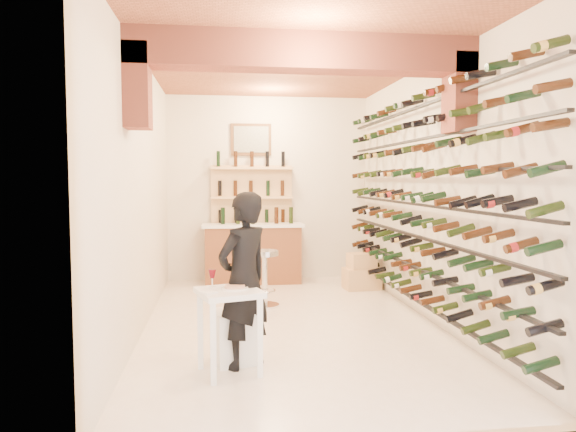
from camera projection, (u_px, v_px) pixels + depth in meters
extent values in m
plane|color=white|center=(291.00, 324.00, 6.49)|extent=(6.00, 6.00, 0.00)
cube|color=silver|center=(268.00, 188.00, 9.34)|extent=(3.50, 0.02, 3.20)
cube|color=silver|center=(354.00, 205.00, 3.41)|extent=(3.50, 0.02, 3.20)
cube|color=silver|center=(142.00, 193.00, 6.15)|extent=(0.02, 6.00, 3.20)
cube|color=silver|center=(431.00, 192.00, 6.60)|extent=(0.02, 6.00, 3.20)
cube|color=#995136|center=(291.00, 57.00, 6.26)|extent=(3.50, 6.00, 0.02)
cube|color=#9D4937|center=(305.00, 53.00, 5.29)|extent=(3.50, 0.35, 0.36)
cube|color=#9D4937|center=(137.00, 87.00, 5.10)|extent=(0.24, 0.35, 0.80)
cube|color=#9D4937|center=(459.00, 94.00, 5.52)|extent=(0.24, 0.35, 0.80)
cube|color=black|center=(416.00, 300.00, 6.67)|extent=(0.06, 5.70, 0.03)
cube|color=black|center=(417.00, 268.00, 6.65)|extent=(0.06, 5.70, 0.03)
cube|color=black|center=(417.00, 237.00, 6.62)|extent=(0.06, 5.70, 0.03)
cube|color=black|center=(418.00, 204.00, 6.59)|extent=(0.06, 5.70, 0.03)
cube|color=black|center=(419.00, 172.00, 6.56)|extent=(0.06, 5.70, 0.03)
cube|color=black|center=(419.00, 140.00, 6.53)|extent=(0.06, 5.70, 0.03)
cube|color=black|center=(420.00, 107.00, 6.51)|extent=(0.06, 5.70, 0.03)
cube|color=brown|center=(253.00, 255.00, 9.04)|extent=(1.60, 0.55, 0.96)
cube|color=white|center=(253.00, 225.00, 9.00)|extent=(1.70, 0.62, 0.05)
cube|color=#E0B57E|center=(252.00, 223.00, 9.27)|extent=(1.40, 0.10, 2.00)
cube|color=#E0B57E|center=(252.00, 255.00, 9.21)|extent=(1.40, 0.28, 0.04)
cube|color=#E0B57E|center=(252.00, 226.00, 9.17)|extent=(1.40, 0.28, 0.04)
cube|color=#E0B57E|center=(252.00, 197.00, 9.14)|extent=(1.40, 0.28, 0.04)
cube|color=#E0B57E|center=(252.00, 168.00, 9.10)|extent=(1.40, 0.28, 0.04)
cube|color=brown|center=(251.00, 140.00, 9.22)|extent=(0.70, 0.04, 0.55)
cube|color=#99998C|center=(251.00, 139.00, 9.19)|extent=(0.60, 0.01, 0.45)
cube|color=white|center=(229.00, 292.00, 4.79)|extent=(0.66, 0.66, 0.05)
cube|color=white|center=(213.00, 344.00, 4.54)|extent=(0.05, 0.05, 0.72)
cube|color=white|center=(260.00, 338.00, 4.71)|extent=(0.05, 0.05, 0.72)
cube|color=white|center=(200.00, 331.00, 4.93)|extent=(0.05, 0.05, 0.72)
cube|color=white|center=(244.00, 326.00, 5.10)|extent=(0.05, 0.05, 0.72)
cylinder|color=white|center=(235.00, 288.00, 4.82)|extent=(0.24, 0.24, 0.02)
cylinder|color=#BF7266|center=(235.00, 286.00, 4.81)|extent=(0.18, 0.18, 0.02)
cube|color=white|center=(208.00, 292.00, 4.65)|extent=(0.17, 0.17, 0.02)
cylinder|color=white|center=(212.00, 286.00, 4.92)|extent=(0.07, 0.07, 0.00)
cylinder|color=white|center=(212.00, 281.00, 4.92)|extent=(0.01, 0.01, 0.09)
cone|color=#55070F|center=(212.00, 274.00, 4.91)|extent=(0.08, 0.08, 0.08)
cube|color=white|center=(235.00, 336.00, 5.12)|extent=(0.48, 0.48, 0.50)
imported|color=black|center=(244.00, 280.00, 4.97)|extent=(0.71, 0.70, 1.65)
cylinder|color=silver|center=(265.00, 305.00, 7.37)|extent=(0.40, 0.40, 0.03)
cylinder|color=silver|center=(265.00, 280.00, 7.35)|extent=(0.08, 0.08, 0.71)
cylinder|color=silver|center=(265.00, 253.00, 7.32)|extent=(0.38, 0.38, 0.07)
torus|color=silver|center=(265.00, 291.00, 7.36)|extent=(0.31, 0.31, 0.02)
cube|color=tan|center=(362.00, 279.00, 8.53)|extent=(0.58, 0.43, 0.33)
cube|color=tan|center=(362.00, 261.00, 8.51)|extent=(0.47, 0.36, 0.25)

